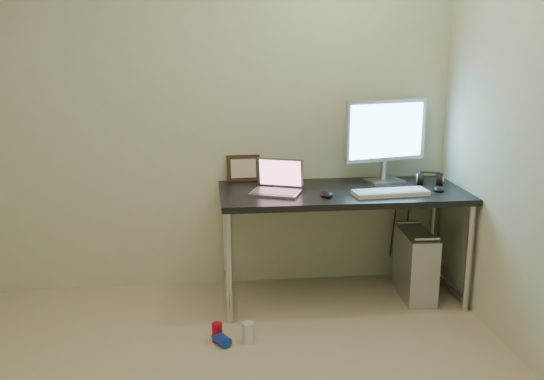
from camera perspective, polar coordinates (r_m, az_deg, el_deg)
The scene contains 16 objects.
wall_back at distance 4.14m, azimuth -7.27°, elevation 7.57°, with size 3.50×0.02×2.50m, color beige.
desk at distance 4.00m, azimuth 6.60°, elevation -1.09°, with size 1.59×0.70×0.75m.
tower_computer at distance 4.23m, azimuth 13.34°, elevation -6.87°, with size 0.21×0.44×0.48m.
cable_a at distance 4.47m, azimuth 11.39°, elevation -3.27°, with size 0.01×0.01×0.70m, color black.
cable_b at distance 4.48m, azimuth 12.55°, elevation -3.54°, with size 0.01×0.01×0.72m, color black.
can_red at distance 3.62m, azimuth -5.18°, elevation -13.20°, with size 0.06×0.06×0.11m, color #AD081A.
can_white at distance 3.59m, azimuth -2.26°, elevation -13.27°, with size 0.07×0.07×0.12m, color silver.
can_blue at distance 3.59m, azimuth -4.76°, elevation -13.82°, with size 0.07×0.07×0.12m, color #1034AC.
laptop at distance 3.88m, azimuth 0.52°, elevation 0.49°, with size 0.37×0.34×0.21m.
monitor at distance 4.18m, azimuth 10.67°, elevation 5.18°, with size 0.59×0.23×0.57m.
keyboard at distance 3.90m, azimuth 11.08°, elevation -0.24°, with size 0.47×0.15×0.03m, color silver.
mouse_right at distance 4.07m, azimuth 15.43°, elevation 0.19°, with size 0.07×0.11×0.04m, color black.
mouse_left at distance 3.80m, azimuth 5.18°, elevation -0.28°, with size 0.08×0.12×0.04m, color black.
headphones at distance 4.23m, azimuth 14.63°, elevation 0.91°, with size 0.20×0.11×0.11m.
picture_frame at distance 4.18m, azimuth -2.71°, elevation 2.07°, with size 0.23×0.03×0.18m, color black.
webcam at distance 4.17m, azimuth -0.15°, elevation 1.85°, with size 0.04×0.03×0.11m.
Camera 1 is at (0.07, -2.36, 1.71)m, focal length 40.00 mm.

